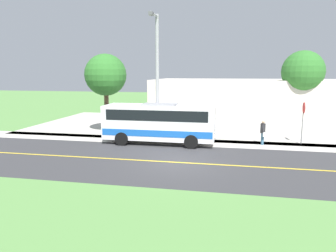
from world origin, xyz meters
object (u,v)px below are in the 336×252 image
pedestrian_with_bags (263,132)px  stop_sign (303,116)px  tree_lot_edge (303,72)px  street_light_pole (157,74)px  tree_curbside (106,75)px  shuttle_bus_front (160,121)px  commercial_building (258,97)px

pedestrian_with_bags → stop_sign: (-0.68, 2.65, 1.07)m
tree_lot_edge → stop_sign: bearing=-10.6°
street_light_pole → tree_lot_edge: bearing=136.2°
pedestrian_with_bags → tree_curbside: size_ratio=0.26×
shuttle_bus_front → street_light_pole: (-0.33, -0.26, 3.25)m
pedestrian_with_bags → tree_lot_edge: tree_lot_edge is taller
stop_sign → commercial_building: size_ratio=0.12×
pedestrian_with_bags → stop_sign: bearing=104.4°
shuttle_bus_front → tree_curbside: bearing=-119.5°
commercial_building → shuttle_bus_front: bearing=-25.2°
stop_sign → commercial_building: bearing=-173.6°
pedestrian_with_bags → commercial_building: bearing=176.6°
pedestrian_with_bags → shuttle_bus_front: bearing=-82.9°
shuttle_bus_front → stop_sign: 9.75m
stop_sign → tree_curbside: size_ratio=0.46×
pedestrian_with_bags → street_light_pole: (0.53, -7.23, 3.87)m
pedestrian_with_bags → tree_lot_edge: 13.51m
street_light_pole → tree_curbside: street_light_pole is taller
tree_curbside → street_light_pole: bearing=62.3°
pedestrian_with_bags → tree_curbside: bearing=-99.4°
pedestrian_with_bags → commercial_building: 16.05m
shuttle_bus_front → street_light_pole: 3.27m
stop_sign → tree_lot_edge: (-11.30, 2.12, 2.97)m
pedestrian_with_bags → street_light_pole: street_light_pole is taller
shuttle_bus_front → commercial_building: bearing=154.8°
stop_sign → commercial_building: 15.39m
shuttle_bus_front → pedestrian_with_bags: 7.05m
pedestrian_with_bags → tree_curbside: 12.73m
stop_sign → street_light_pole: bearing=-83.0°
street_light_pole → commercial_building: size_ratio=0.36×
shuttle_bus_front → commercial_building: commercial_building is taller
street_light_pole → tree_lot_edge: 17.34m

